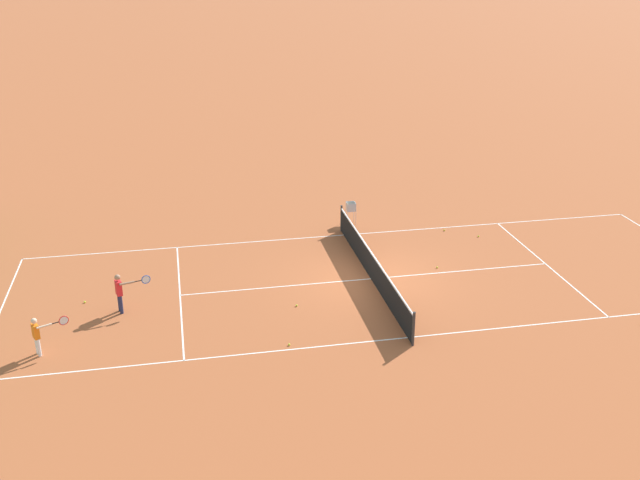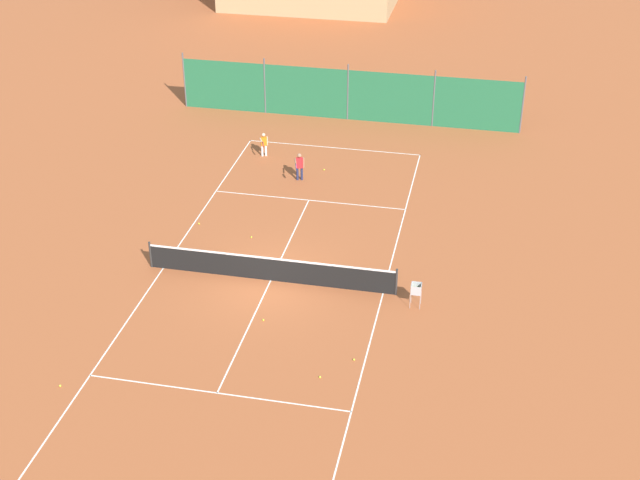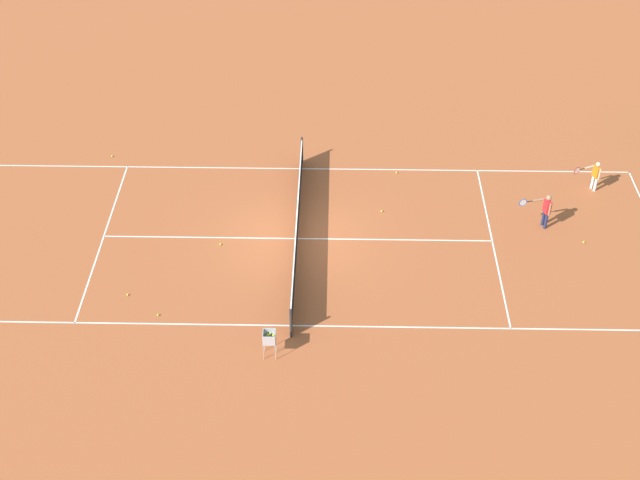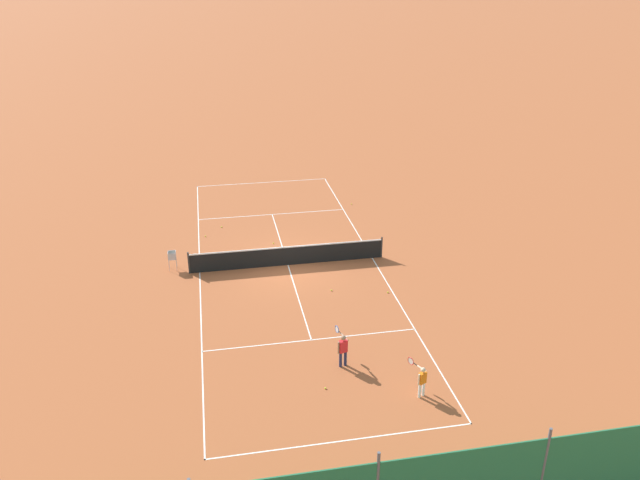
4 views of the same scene
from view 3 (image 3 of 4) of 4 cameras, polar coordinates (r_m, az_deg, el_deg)
The scene contains 13 objects.
ground_plane at distance 29.29m, azimuth -1.46°, elevation 0.09°, with size 600.00×600.00×0.00m, color #A8542D.
court_line_markings at distance 29.29m, azimuth -1.46°, elevation 0.10°, with size 8.25×23.85×0.01m.
tennis_net at distance 28.98m, azimuth -1.47°, elevation 0.86°, with size 9.18×0.08×1.06m.
player_near_baseline at distance 30.27m, azimuth 14.23°, elevation 1.96°, with size 0.42×1.09×1.27m.
player_far_service at distance 32.57m, azimuth 17.17°, elevation 4.06°, with size 0.41×1.00×1.14m.
tennis_ball_by_net_right at distance 30.33m, azimuth 16.53°, elevation -0.13°, with size 0.07×0.07×0.07m, color #CCE033.
tennis_ball_near_corner at distance 32.44m, azimuth 4.92°, elevation 4.33°, with size 0.07×0.07×0.07m, color #CCE033.
tennis_ball_by_net_left at distance 26.91m, azimuth -10.33°, elevation -4.74°, with size 0.07×0.07×0.07m, color #CCE033.
tennis_ball_far_corner at distance 27.76m, azimuth -12.21°, elevation -3.44°, with size 0.07×0.07×0.07m, color #CCE033.
tennis_ball_alley_left at distance 29.17m, azimuth -6.39°, elevation -0.28°, with size 0.07×0.07×0.07m, color #CCE033.
tennis_ball_service_box at distance 34.11m, azimuth -13.17°, elevation 5.26°, with size 0.07×0.07×0.07m, color #CCE033.
tennis_ball_mid_court at distance 30.49m, azimuth 3.97°, elevation 1.85°, with size 0.07×0.07×0.07m, color #CCE033.
ball_hopper at distance 24.93m, azimuth -3.27°, elevation -6.31°, with size 0.36×0.36×0.89m.
Camera 3 is at (22.88, 1.19, 18.24)m, focal length 50.00 mm.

